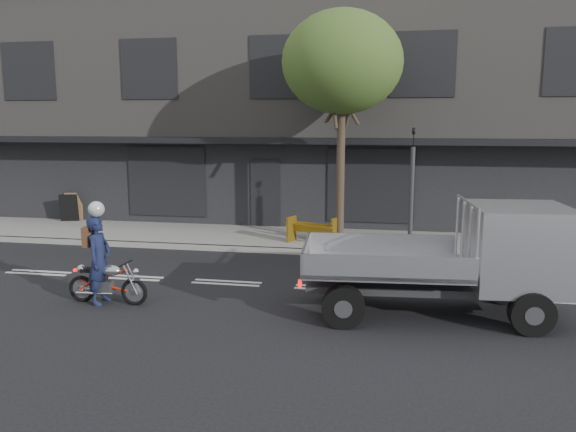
# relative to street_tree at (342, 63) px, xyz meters

# --- Properties ---
(ground) EXTENTS (80.00, 80.00, 0.00)m
(ground) POSITION_rel_street_tree_xyz_m (-2.20, -4.20, -5.28)
(ground) COLOR black
(ground) RESTS_ON ground
(sidewalk) EXTENTS (32.00, 3.20, 0.15)m
(sidewalk) POSITION_rel_street_tree_xyz_m (-2.20, 0.50, -5.20)
(sidewalk) COLOR gray
(sidewalk) RESTS_ON ground
(kerb) EXTENTS (32.00, 0.20, 0.15)m
(kerb) POSITION_rel_street_tree_xyz_m (-2.20, -1.10, -5.20)
(kerb) COLOR gray
(kerb) RESTS_ON ground
(building_main) EXTENTS (26.00, 10.00, 8.00)m
(building_main) POSITION_rel_street_tree_xyz_m (-2.20, 7.10, -1.28)
(building_main) COLOR slate
(building_main) RESTS_ON ground
(street_tree) EXTENTS (3.40, 3.40, 6.74)m
(street_tree) POSITION_rel_street_tree_xyz_m (0.00, 0.00, 0.00)
(street_tree) COLOR #382B21
(street_tree) RESTS_ON ground
(traffic_light_pole) EXTENTS (0.12, 0.12, 3.50)m
(traffic_light_pole) POSITION_rel_street_tree_xyz_m (2.00, -0.85, -3.63)
(traffic_light_pole) COLOR #2D2D30
(traffic_light_pole) RESTS_ON ground
(motorcycle) EXTENTS (1.73, 0.50, 0.89)m
(motorcycle) POSITION_rel_street_tree_xyz_m (-4.17, -6.03, -4.82)
(motorcycle) COLOR black
(motorcycle) RESTS_ON ground
(rider) EXTENTS (0.44, 0.66, 1.80)m
(rider) POSITION_rel_street_tree_xyz_m (-4.32, -6.03, -4.38)
(rider) COLOR #161C3D
(rider) RESTS_ON ground
(flatbed_ute) EXTENTS (4.97, 2.33, 2.24)m
(flatbed_ute) POSITION_rel_street_tree_xyz_m (3.36, -5.45, -4.00)
(flatbed_ute) COLOR black
(flatbed_ute) RESTS_ON ground
(construction_barrier) EXTENTS (1.50, 1.06, 0.78)m
(construction_barrier) POSITION_rel_street_tree_xyz_m (-0.76, -0.34, -4.74)
(construction_barrier) COLOR orange
(construction_barrier) RESTS_ON sidewalk
(sandwich_board) EXTENTS (0.72, 0.60, 0.98)m
(sandwich_board) POSITION_rel_street_tree_xyz_m (-9.75, 1.68, -4.64)
(sandwich_board) COLOR black
(sandwich_board) RESTS_ON sidewalk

